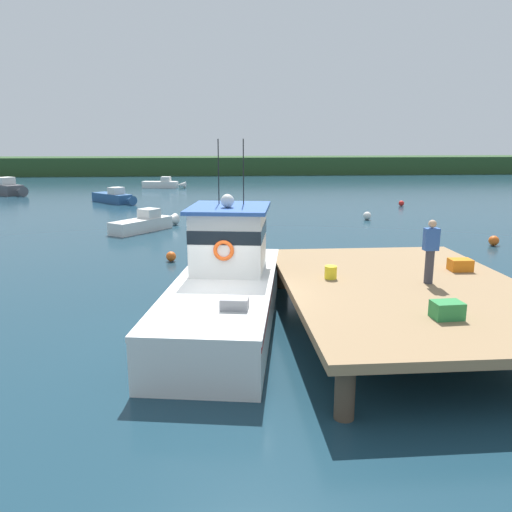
{
  "coord_description": "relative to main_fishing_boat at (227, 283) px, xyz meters",
  "views": [
    {
      "loc": [
        0.01,
        -12.1,
        4.78
      ],
      "look_at": [
        1.2,
        2.7,
        1.4
      ],
      "focal_mm": 35.98,
      "sensor_mm": 36.0,
      "label": 1
    }
  ],
  "objects": [
    {
      "name": "ground_plane",
      "position": [
        -0.29,
        -1.25,
        -1.01
      ],
      "size": [
        200.0,
        200.0,
        0.0
      ],
      "primitive_type": "plane",
      "color": "#193847"
    },
    {
      "name": "dock",
      "position": [
        4.51,
        -1.25,
        0.07
      ],
      "size": [
        6.0,
        9.0,
        1.2
      ],
      "color": "#4C3D2D",
      "rests_on": "ground"
    },
    {
      "name": "main_fishing_boat",
      "position": [
        0.0,
        0.0,
        0.0
      ],
      "size": [
        3.79,
        9.96,
        4.8
      ],
      "color": "silver",
      "rests_on": "ground"
    },
    {
      "name": "crate_single_by_cleat",
      "position": [
        4.41,
        -3.74,
        0.37
      ],
      "size": [
        0.62,
        0.47,
        0.36
      ],
      "primitive_type": "cube",
      "rotation": [
        0.0,
        0.0,
        0.05
      ],
      "color": "#2D8442",
      "rests_on": "dock"
    },
    {
      "name": "crate_stack_mid_dock",
      "position": [
        6.52,
        0.03,
        0.36
      ],
      "size": [
        0.61,
        0.46,
        0.33
      ],
      "primitive_type": "cube",
      "rotation": [
        0.0,
        0.0,
        -0.03
      ],
      "color": "orange",
      "rests_on": "dock"
    },
    {
      "name": "bait_bucket",
      "position": [
        2.72,
        -0.51,
        0.36
      ],
      "size": [
        0.32,
        0.32,
        0.34
      ],
      "primitive_type": "cylinder",
      "color": "yellow",
      "rests_on": "dock"
    },
    {
      "name": "deckhand_by_the_boat",
      "position": [
        5.11,
        -1.14,
        1.05
      ],
      "size": [
        0.36,
        0.22,
        1.63
      ],
      "color": "#383842",
      "rests_on": "dock"
    },
    {
      "name": "moored_boat_off_the_point",
      "position": [
        -5.47,
        39.48,
        -0.62
      ],
      "size": [
        4.48,
        1.68,
        1.12
      ],
      "color": "white",
      "rests_on": "ground"
    },
    {
      "name": "moored_boat_far_right",
      "position": [
        -4.02,
        14.23,
        -0.61
      ],
      "size": [
        3.48,
        4.1,
        1.15
      ],
      "color": "silver",
      "rests_on": "ground"
    },
    {
      "name": "moored_boat_outer_mooring",
      "position": [
        -19.0,
        34.08,
        -0.48
      ],
      "size": [
        5.41,
        4.86,
        1.55
      ],
      "color": "#4C4C51",
      "rests_on": "ground"
    },
    {
      "name": "moored_boat_far_left",
      "position": [
        -8.03,
        27.02,
        -0.59
      ],
      "size": [
        3.96,
        4.14,
        1.22
      ],
      "color": "#285184",
      "rests_on": "ground"
    },
    {
      "name": "mooring_buoy_channel_marker",
      "position": [
        12.51,
        8.86,
        -0.78
      ],
      "size": [
        0.46,
        0.46,
        0.46
      ],
      "primitive_type": "sphere",
      "color": "#EA5B19",
      "rests_on": "ground"
    },
    {
      "name": "mooring_buoy_spare_mooring",
      "position": [
        8.96,
        16.97,
        -0.76
      ],
      "size": [
        0.49,
        0.49,
        0.49
      ],
      "primitive_type": "sphere",
      "color": "silver",
      "rests_on": "ground"
    },
    {
      "name": "mooring_buoy_outer",
      "position": [
        -2.08,
        6.91,
        -0.81
      ],
      "size": [
        0.4,
        0.4,
        0.4
      ],
      "primitive_type": "sphere",
      "color": "#EA5B19",
      "rests_on": "ground"
    },
    {
      "name": "mooring_buoy_inshore",
      "position": [
        13.41,
        23.27,
        -0.81
      ],
      "size": [
        0.4,
        0.4,
        0.4
      ],
      "primitive_type": "sphere",
      "color": "red",
      "rests_on": "ground"
    },
    {
      "name": "far_shoreline",
      "position": [
        -0.29,
        60.75,
        0.19
      ],
      "size": [
        120.0,
        8.0,
        2.4
      ],
      "primitive_type": "cube",
      "color": "#284723",
      "rests_on": "ground"
    }
  ]
}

